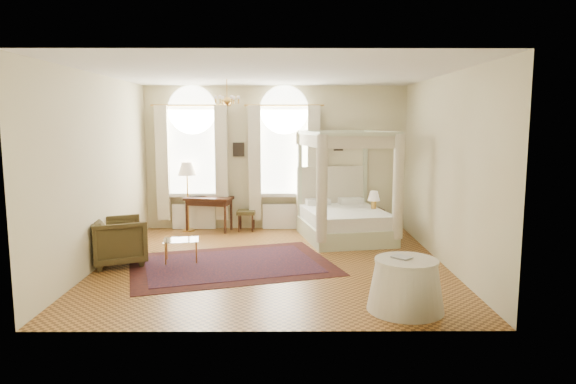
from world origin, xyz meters
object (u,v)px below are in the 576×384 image
at_px(nightstand, 372,223).
at_px(canopy_bed, 345,215).
at_px(writing_desk, 209,202).
at_px(stool, 246,214).
at_px(coffee_table, 181,242).
at_px(floor_lamp, 187,172).
at_px(side_table, 406,285).
at_px(armchair, 118,241).

bearing_deg(nightstand, canopy_bed, -162.54).
bearing_deg(writing_desk, stool, 0.00).
height_order(coffee_table, floor_lamp, floor_lamp).
bearing_deg(nightstand, side_table, -93.60).
distance_m(stool, coffee_table, 2.81).
bearing_deg(coffee_table, nightstand, 28.05).
bearing_deg(stool, coffee_table, -110.04).
xyz_separation_m(floor_lamp, side_table, (3.82, -5.00, -1.01)).
height_order(stool, armchair, armchair).
distance_m(nightstand, coffee_table, 4.22).
height_order(nightstand, side_table, side_table).
xyz_separation_m(canopy_bed, writing_desk, (-3.02, 0.84, 0.15)).
height_order(nightstand, stool, nightstand).
height_order(coffee_table, side_table, side_table).
bearing_deg(floor_lamp, stool, 0.00).
xyz_separation_m(nightstand, side_table, (-0.27, -4.35, 0.03)).
bearing_deg(coffee_table, canopy_bed, 29.89).
bearing_deg(side_table, floor_lamp, 127.42).
height_order(nightstand, coffee_table, nightstand).
distance_m(floor_lamp, side_table, 6.37).
distance_m(coffee_table, floor_lamp, 2.84).
xyz_separation_m(stool, floor_lamp, (-1.33, -0.00, 0.96)).
relative_size(coffee_table, side_table, 0.66).
relative_size(canopy_bed, coffee_table, 3.59).
distance_m(canopy_bed, nightstand, 0.66).
bearing_deg(nightstand, stool, 166.74).
height_order(canopy_bed, nightstand, canopy_bed).
relative_size(stool, coffee_table, 0.71).
distance_m(nightstand, floor_lamp, 4.28).
bearing_deg(coffee_table, stool, 69.96).
height_order(stool, side_table, side_table).
bearing_deg(armchair, stool, -60.88).
bearing_deg(writing_desk, floor_lamp, 180.00).
height_order(canopy_bed, armchair, canopy_bed).
height_order(writing_desk, side_table, writing_desk).
xyz_separation_m(armchair, side_table, (4.52, -2.23, -0.07)).
xyz_separation_m(armchair, coffee_table, (1.07, 0.13, -0.04)).
relative_size(canopy_bed, side_table, 2.35).
distance_m(canopy_bed, writing_desk, 3.14).
relative_size(armchair, side_table, 0.89).
xyz_separation_m(coffee_table, floor_lamp, (-0.37, 2.64, 0.98)).
bearing_deg(coffee_table, side_table, -34.34).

